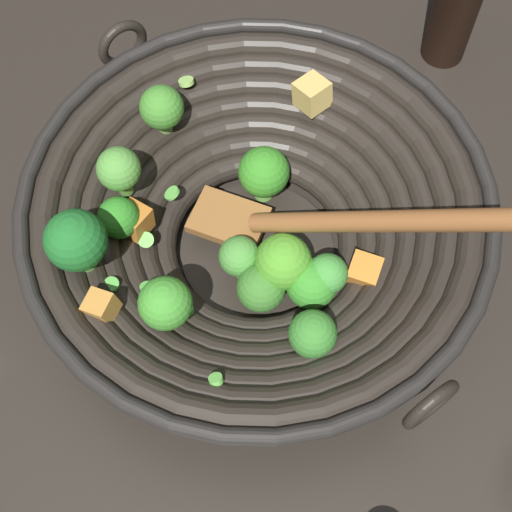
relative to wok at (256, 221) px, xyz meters
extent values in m
plane|color=#28231E|center=(0.00, 0.00, -0.07)|extent=(4.00, 4.00, 0.00)
cylinder|color=black|center=(0.00, 0.00, -0.06)|extent=(0.15, 0.15, 0.01)
torus|color=black|center=(0.00, 0.00, -0.05)|extent=(0.21, 0.21, 0.03)
torus|color=black|center=(0.00, 0.00, -0.04)|extent=(0.24, 0.24, 0.03)
torus|color=black|center=(0.00, 0.00, -0.02)|extent=(0.28, 0.28, 0.03)
torus|color=black|center=(0.00, 0.00, -0.01)|extent=(0.31, 0.31, 0.03)
torus|color=black|center=(0.00, 0.00, 0.00)|extent=(0.34, 0.34, 0.03)
torus|color=black|center=(0.00, 0.00, 0.01)|extent=(0.37, 0.37, 0.03)
torus|color=black|center=(0.00, 0.00, 0.02)|extent=(0.41, 0.41, 0.03)
torus|color=black|center=(0.00, 0.00, 0.03)|extent=(0.43, 0.43, 0.01)
torus|color=black|center=(-0.21, 0.09, 0.03)|extent=(0.03, 0.05, 0.05)
torus|color=black|center=(0.20, -0.09, 0.03)|extent=(0.03, 0.05, 0.05)
cylinder|color=#6FAD46|center=(0.11, 0.06, -0.01)|extent=(0.02, 0.01, 0.01)
sphere|color=#2E8224|center=(0.11, 0.06, 0.01)|extent=(0.04, 0.04, 0.04)
cylinder|color=#72B43C|center=(-0.04, 0.02, -0.04)|extent=(0.03, 0.03, 0.02)
sphere|color=#50A02C|center=(-0.04, 0.02, -0.01)|extent=(0.05, 0.05, 0.05)
cylinder|color=#629246|center=(-0.10, 0.07, -0.02)|extent=(0.02, 0.03, 0.02)
sphere|color=#38822F|center=(-0.10, 0.07, 0.00)|extent=(0.04, 0.04, 0.04)
cylinder|color=#659B52|center=(-0.07, 0.02, -0.05)|extent=(0.02, 0.02, 0.02)
sphere|color=#38902B|center=(-0.07, 0.02, -0.02)|extent=(0.05, 0.05, 0.05)
cylinder|color=#77A751|center=(0.13, -0.05, 0.00)|extent=(0.02, 0.02, 0.02)
sphere|color=#448B30|center=(0.13, -0.05, 0.03)|extent=(0.04, 0.04, 0.04)
cylinder|color=#70AE52|center=(-0.08, 0.01, -0.03)|extent=(0.02, 0.02, 0.01)
sphere|color=green|center=(-0.08, 0.01, -0.01)|extent=(0.04, 0.04, 0.04)
cylinder|color=#78C250|center=(0.02, -0.06, -0.05)|extent=(0.03, 0.03, 0.02)
sphere|color=#378B25|center=(0.02, -0.06, -0.01)|extent=(0.05, 0.05, 0.05)
cylinder|color=#74C157|center=(0.02, 0.12, -0.01)|extent=(0.02, 0.02, 0.02)
sphere|color=green|center=(0.02, 0.12, 0.02)|extent=(0.05, 0.05, 0.05)
cylinder|color=#77C14D|center=(0.12, 0.03, 0.01)|extent=(0.01, 0.02, 0.02)
sphere|color=#569C40|center=(0.12, 0.03, 0.03)|extent=(0.04, 0.04, 0.04)
cylinder|color=#69A941|center=(-0.03, 0.05, -0.05)|extent=(0.02, 0.02, 0.02)
sphere|color=#3B792C|center=(-0.03, 0.05, -0.02)|extent=(0.05, 0.05, 0.05)
cylinder|color=#588F3E|center=(0.10, 0.11, 0.02)|extent=(0.03, 0.03, 0.02)
sphere|color=#1E6928|center=(0.10, 0.11, 0.05)|extent=(0.05, 0.05, 0.05)
cylinder|color=#89AC4E|center=(0.00, 0.03, -0.04)|extent=(0.02, 0.02, 0.02)
sphere|color=#4B923B|center=(0.00, 0.03, -0.02)|extent=(0.04, 0.04, 0.04)
cube|color=#E4C264|center=(0.02, -0.14, 0.02)|extent=(0.04, 0.04, 0.03)
cube|color=#C3732A|center=(0.10, 0.05, 0.00)|extent=(0.03, 0.03, 0.03)
cube|color=#CA893B|center=(0.07, 0.14, 0.02)|extent=(0.03, 0.03, 0.03)
cube|color=orange|center=(-0.11, -0.01, -0.02)|extent=(0.03, 0.03, 0.03)
cylinder|color=#56B247|center=(0.05, 0.11, 0.01)|extent=(0.02, 0.02, 0.01)
cylinder|color=#99D166|center=(0.13, -0.09, 0.02)|extent=(0.02, 0.02, 0.01)
cylinder|color=#6BC651|center=(0.09, 0.01, -0.01)|extent=(0.02, 0.02, 0.01)
cylinder|color=#56B247|center=(0.08, 0.12, 0.00)|extent=(0.02, 0.02, 0.01)
cylinder|color=#56B247|center=(0.01, 0.10, -0.01)|extent=(0.02, 0.02, 0.01)
cylinder|color=#6BC651|center=(0.08, 0.06, -0.01)|extent=(0.02, 0.02, 0.01)
cylinder|color=#6BC651|center=(-0.05, 0.15, 0.02)|extent=(0.02, 0.02, 0.01)
cylinder|color=#56B247|center=(0.01, 0.04, -0.02)|extent=(0.02, 0.02, 0.01)
cube|color=brown|center=(0.03, 0.00, -0.03)|extent=(0.08, 0.06, 0.01)
cylinder|color=#935A2F|center=(-0.11, -0.02, 0.07)|extent=(0.23, 0.05, 0.17)
cylinder|color=black|center=(-0.06, -0.33, 0.00)|extent=(0.05, 0.05, 0.13)
camera|label=1|loc=(-0.16, 0.28, 0.58)|focal=51.20mm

